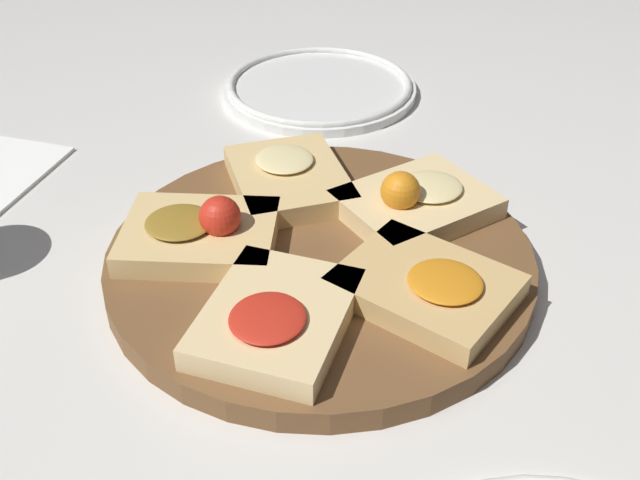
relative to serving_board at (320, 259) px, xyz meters
The scene contains 8 objects.
ground_plane 0.01m from the serving_board, ahead, with size 3.00×3.00×0.00m, color silver.
serving_board is the anchor object (origin of this frame).
focaccia_slice_0 0.10m from the serving_board, 131.67° to the left, with size 0.15×0.15×0.04m.
focaccia_slice_1 0.10m from the serving_board, 154.12° to the right, with size 0.15×0.14×0.02m.
focaccia_slice_2 0.10m from the serving_board, 84.28° to the right, with size 0.11×0.13×0.04m.
focaccia_slice_3 0.10m from the serving_board, ahead, with size 0.13×0.11×0.02m.
focaccia_slice_4 0.10m from the serving_board, 62.09° to the left, with size 0.14×0.15×0.02m.
plate_left 0.33m from the serving_board, behind, with size 0.22×0.22×0.02m.
Camera 1 is at (0.47, 0.08, 0.37)m, focal length 42.00 mm.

